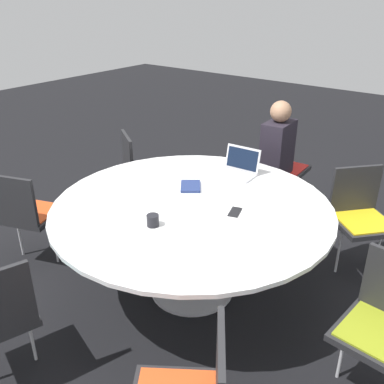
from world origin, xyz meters
TOP-DOWN VIEW (x-y plane):
  - ground_plane at (0.00, 0.00)m, footprint 16.00×16.00m
  - conference_table at (0.00, 0.00)m, footprint 2.00×2.00m
  - chair_0 at (-1.70, -0.16)m, footprint 0.46×0.44m
  - chair_1 at (-0.72, -1.21)m, footprint 0.59×0.60m
  - chair_2 at (0.53, -1.30)m, footprint 0.54×0.56m
  - chair_6 at (-1.10, 0.88)m, footprint 0.61×0.61m
  - person_0 at (-1.46, -0.06)m, footprint 0.37×0.27m
  - laptop at (-0.69, -0.04)m, footprint 0.25×0.32m
  - spiral_notebook at (-0.23, -0.19)m, footprint 0.26×0.25m
  - coffee_cup at (0.39, -0.02)m, footprint 0.08×0.08m
  - cell_phone at (-0.09, 0.31)m, footprint 0.15×0.11m

SIDE VIEW (x-z plane):
  - ground_plane at x=0.00m, z-range 0.00..0.00m
  - chair_0 at x=-1.70m, z-range 0.08..0.94m
  - chair_1 at x=-0.72m, z-range 0.08..0.94m
  - chair_2 at x=0.53m, z-range 0.08..0.94m
  - chair_6 at x=-1.10m, z-range 0.08..0.94m
  - conference_table at x=0.00m, z-range 0.28..1.03m
  - person_0 at x=-1.46m, z-range 0.10..1.31m
  - cell_phone at x=-0.09m, z-range 0.75..0.76m
  - spiral_notebook at x=-0.23m, z-range 0.75..0.77m
  - coffee_cup at x=0.39m, z-range 0.75..0.83m
  - laptop at x=-0.69m, z-range 0.70..0.91m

